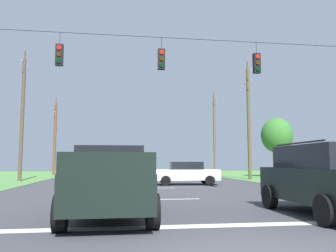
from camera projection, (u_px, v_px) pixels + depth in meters
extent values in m
cube|color=white|center=(207.00, 226.00, 8.23)|extent=(15.11, 0.45, 0.01)
cube|color=white|center=(170.00, 199.00, 14.14)|extent=(2.50, 0.15, 0.01)
cube|color=white|center=(154.00, 188.00, 20.21)|extent=(2.50, 0.15, 0.01)
cube|color=white|center=(142.00, 180.00, 29.86)|extent=(2.50, 0.15, 0.01)
cube|color=white|center=(139.00, 178.00, 33.45)|extent=(2.50, 0.15, 0.01)
cylinder|color=black|center=(167.00, 38.00, 16.08)|extent=(17.69, 0.02, 0.02)
cylinder|color=black|center=(60.00, 38.00, 15.37)|extent=(0.02, 0.02, 0.56)
cube|color=black|center=(59.00, 55.00, 15.29)|extent=(0.32, 0.24, 0.95)
cylinder|color=red|center=(59.00, 47.00, 15.18)|extent=(0.20, 0.04, 0.20)
cylinder|color=#352203|center=(59.00, 54.00, 15.15)|extent=(0.20, 0.04, 0.20)
cylinder|color=black|center=(59.00, 61.00, 15.12)|extent=(0.20, 0.04, 0.20)
cylinder|color=black|center=(161.00, 43.00, 16.01)|extent=(0.02, 0.02, 0.56)
cube|color=black|center=(161.00, 59.00, 15.93)|extent=(0.32, 0.24, 0.95)
cylinder|color=red|center=(162.00, 52.00, 15.82)|extent=(0.20, 0.04, 0.20)
cylinder|color=#352203|center=(162.00, 59.00, 15.79)|extent=(0.20, 0.04, 0.20)
cylinder|color=black|center=(162.00, 65.00, 15.76)|extent=(0.20, 0.04, 0.20)
cylinder|color=black|center=(256.00, 48.00, 16.66)|extent=(0.02, 0.02, 0.56)
cube|color=black|center=(257.00, 63.00, 16.58)|extent=(0.32, 0.24, 0.95)
cylinder|color=red|center=(258.00, 56.00, 16.48)|extent=(0.20, 0.04, 0.20)
cylinder|color=#352203|center=(258.00, 63.00, 16.45)|extent=(0.20, 0.04, 0.20)
cylinder|color=black|center=(258.00, 69.00, 16.42)|extent=(0.20, 0.04, 0.20)
cube|color=black|center=(109.00, 187.00, 9.53)|extent=(2.04, 5.41, 0.85)
cube|color=black|center=(110.00, 159.00, 10.24)|extent=(1.86, 1.91, 0.70)
cube|color=black|center=(68.00, 163.00, 8.12)|extent=(0.12, 2.38, 0.45)
cube|color=black|center=(148.00, 163.00, 8.41)|extent=(0.12, 2.38, 0.45)
cube|color=black|center=(107.00, 163.00, 6.99)|extent=(1.96, 0.11, 0.45)
cylinder|color=black|center=(78.00, 197.00, 11.14)|extent=(0.29, 0.80, 0.80)
cylinder|color=black|center=(140.00, 196.00, 11.44)|extent=(0.29, 0.80, 0.80)
cylinder|color=black|center=(60.00, 213.00, 7.53)|extent=(0.29, 0.80, 0.80)
cylinder|color=black|center=(153.00, 211.00, 7.83)|extent=(0.29, 0.80, 0.80)
cube|color=black|center=(325.00, 185.00, 9.91)|extent=(2.09, 4.85, 0.95)
cube|color=black|center=(327.00, 157.00, 9.84)|extent=(1.89, 3.25, 0.65)
cylinder|color=black|center=(298.00, 143.00, 9.79)|extent=(0.13, 2.72, 0.05)
cylinder|color=black|center=(270.00, 197.00, 11.36)|extent=(0.28, 0.77, 0.76)
cylinder|color=black|center=(326.00, 196.00, 11.59)|extent=(0.28, 0.77, 0.76)
cylinder|color=black|center=(326.00, 210.00, 8.14)|extent=(0.28, 0.77, 0.76)
cube|color=silver|center=(186.00, 175.00, 23.22)|extent=(4.42, 2.10, 0.70)
cube|color=black|center=(186.00, 166.00, 23.28)|extent=(2.21, 1.76, 0.50)
cylinder|color=black|center=(166.00, 181.00, 22.18)|extent=(0.65, 0.26, 0.64)
cylinder|color=black|center=(164.00, 179.00, 23.97)|extent=(0.65, 0.26, 0.64)
cylinder|color=black|center=(210.00, 181.00, 22.39)|extent=(0.65, 0.26, 0.64)
cylinder|color=black|center=(205.00, 179.00, 24.18)|extent=(0.65, 0.26, 0.64)
cube|color=black|center=(299.00, 176.00, 21.69)|extent=(1.82, 4.31, 0.70)
cube|color=black|center=(299.00, 166.00, 21.75)|extent=(1.63, 2.11, 0.50)
cylinder|color=black|center=(326.00, 182.00, 20.39)|extent=(0.22, 0.64, 0.64)
cylinder|color=black|center=(298.00, 183.00, 20.12)|extent=(0.22, 0.64, 0.64)
cylinder|color=black|center=(301.00, 180.00, 23.18)|extent=(0.22, 0.64, 0.64)
cylinder|color=black|center=(275.00, 180.00, 22.91)|extent=(0.22, 0.64, 0.64)
cube|color=navy|center=(92.00, 173.00, 25.78)|extent=(2.02, 4.39, 0.70)
cube|color=black|center=(93.00, 165.00, 25.84)|extent=(1.73, 2.18, 0.50)
cylinder|color=black|center=(81.00, 177.00, 26.96)|extent=(0.25, 0.65, 0.64)
cylinder|color=black|center=(104.00, 177.00, 27.30)|extent=(0.25, 0.65, 0.64)
cylinder|color=black|center=(79.00, 179.00, 24.19)|extent=(0.25, 0.65, 0.64)
cylinder|color=black|center=(105.00, 179.00, 24.54)|extent=(0.25, 0.65, 0.64)
cylinder|color=brown|center=(249.00, 123.00, 30.62)|extent=(0.30, 0.30, 9.75)
cube|color=brown|center=(248.00, 73.00, 31.08)|extent=(0.12, 0.12, 2.19)
cylinder|color=#B2B7BC|center=(244.00, 75.00, 31.95)|extent=(0.08, 0.08, 0.12)
cylinder|color=#B2B7BC|center=(251.00, 70.00, 30.23)|extent=(0.08, 0.08, 0.12)
cube|color=brown|center=(248.00, 83.00, 30.99)|extent=(0.12, 0.12, 2.13)
cylinder|color=#B2B7BC|center=(244.00, 84.00, 31.84)|extent=(0.08, 0.08, 0.12)
cylinder|color=#B2B7BC|center=(251.00, 80.00, 30.16)|extent=(0.08, 0.08, 0.12)
cylinder|color=brown|center=(214.00, 135.00, 43.20)|extent=(0.28, 0.28, 9.72)
cube|color=brown|center=(214.00, 99.00, 43.66)|extent=(0.12, 0.12, 2.21)
cylinder|color=#B2B7BC|center=(212.00, 100.00, 44.54)|extent=(0.08, 0.08, 0.12)
cylinder|color=#B2B7BC|center=(216.00, 97.00, 42.81)|extent=(0.08, 0.08, 0.12)
cylinder|color=brown|center=(22.00, 119.00, 27.90)|extent=(0.28, 0.28, 9.78)
cube|color=brown|center=(24.00, 65.00, 28.36)|extent=(0.12, 0.12, 2.26)
cylinder|color=#B2B7BC|center=(27.00, 66.00, 29.26)|extent=(0.08, 0.08, 0.12)
cylinder|color=#B2B7BC|center=(22.00, 60.00, 27.48)|extent=(0.08, 0.08, 0.12)
cylinder|color=brown|center=(55.00, 138.00, 41.09)|extent=(0.33, 0.33, 8.55)
cube|color=brown|center=(56.00, 106.00, 41.49)|extent=(0.12, 0.12, 1.95)
cylinder|color=#B2B7BC|center=(57.00, 106.00, 42.26)|extent=(0.08, 0.08, 0.12)
cylinder|color=#B2B7BC|center=(55.00, 104.00, 40.73)|extent=(0.08, 0.08, 0.12)
cube|color=brown|center=(56.00, 113.00, 41.39)|extent=(0.12, 0.12, 1.92)
cylinder|color=#B2B7BC|center=(57.00, 113.00, 42.16)|extent=(0.08, 0.08, 0.12)
cylinder|color=#B2B7BC|center=(55.00, 111.00, 40.65)|extent=(0.08, 0.08, 0.12)
cylinder|color=brown|center=(278.00, 161.00, 34.73)|extent=(0.31, 0.31, 3.22)
ellipsoid|color=#346E2A|center=(277.00, 135.00, 35.00)|extent=(3.12, 3.12, 3.48)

